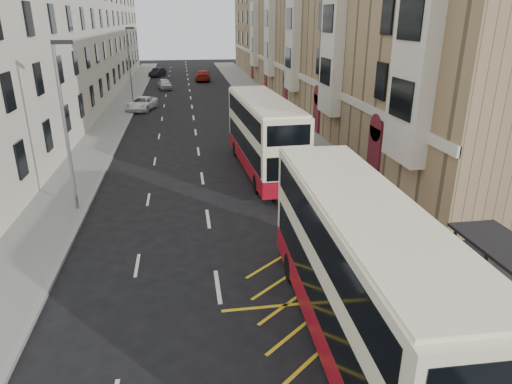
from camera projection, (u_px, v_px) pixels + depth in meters
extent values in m
plane|color=black|center=(229.00, 365.00, 12.72)|extent=(200.00, 200.00, 0.00)
cube|color=slate|center=(283.00, 123.00, 41.53)|extent=(4.00, 120.00, 0.15)
cube|color=slate|center=(107.00, 129.00, 39.28)|extent=(3.00, 120.00, 0.15)
cube|color=gray|center=(261.00, 124.00, 41.24)|extent=(0.25, 120.00, 0.15)
cube|color=gray|center=(125.00, 128.00, 39.49)|extent=(0.25, 120.00, 0.15)
cube|color=#997E59|center=(315.00, 32.00, 54.19)|extent=(10.00, 79.00, 15.00)
cube|color=beige|center=(273.00, 63.00, 54.71)|extent=(0.18, 79.00, 0.50)
cube|color=beige|center=(415.00, 54.00, 20.67)|extent=(0.80, 3.20, 10.00)
cube|color=beige|center=(333.00, 42.00, 31.74)|extent=(0.80, 3.20, 10.00)
cube|color=beige|center=(293.00, 35.00, 42.81)|extent=(0.80, 3.20, 10.00)
cube|color=beige|center=(270.00, 32.00, 53.88)|extent=(0.80, 3.20, 10.00)
cube|color=beige|center=(254.00, 29.00, 64.95)|extent=(0.80, 3.20, 10.00)
cube|color=maroon|center=(374.00, 153.00, 26.47)|extent=(0.20, 1.60, 3.00)
cube|color=maroon|center=(317.00, 113.00, 37.54)|extent=(0.20, 1.60, 3.00)
cube|color=maroon|center=(286.00, 91.00, 48.61)|extent=(0.20, 1.60, 3.00)
cube|color=maroon|center=(266.00, 78.00, 59.68)|extent=(0.20, 1.60, 3.00)
cube|color=maroon|center=(252.00, 68.00, 70.75)|extent=(0.20, 1.60, 3.00)
cube|color=silver|center=(65.00, 42.00, 50.40)|extent=(9.00, 79.00, 13.00)
cube|color=black|center=(450.00, 264.00, 15.05)|extent=(0.08, 0.08, 2.60)
cube|color=black|center=(485.00, 261.00, 15.24)|extent=(0.08, 0.08, 2.60)
cube|color=black|center=(495.00, 306.00, 14.29)|extent=(0.35, 1.60, 0.06)
cylinder|color=#B01B1C|center=(402.00, 278.00, 15.70)|extent=(0.06, 0.06, 1.00)
cylinder|color=#B01B1C|center=(366.00, 237.00, 18.70)|extent=(0.06, 0.06, 1.00)
cylinder|color=#B01B1C|center=(340.00, 206.00, 21.70)|extent=(0.06, 0.06, 1.00)
cube|color=#B01B1C|center=(367.00, 226.00, 18.53)|extent=(0.05, 6.50, 0.06)
cube|color=#B01B1C|center=(366.00, 236.00, 18.68)|extent=(0.05, 6.50, 0.06)
cylinder|color=gray|center=(66.00, 129.00, 21.37)|extent=(0.16, 0.16, 8.00)
cube|color=black|center=(62.00, 42.00, 20.04)|extent=(0.90, 0.18, 0.18)
cylinder|color=gray|center=(130.00, 66.00, 49.05)|extent=(0.16, 0.16, 8.00)
cube|color=black|center=(130.00, 28.00, 47.71)|extent=(0.90, 0.18, 0.18)
cube|color=#FDF4C6|center=(359.00, 271.00, 12.79)|extent=(2.85, 11.42, 4.08)
cube|color=maroon|center=(355.00, 318.00, 13.35)|extent=(2.89, 11.45, 0.93)
cube|color=black|center=(358.00, 286.00, 12.97)|extent=(2.87, 10.51, 1.14)
cube|color=black|center=(363.00, 230.00, 12.34)|extent=(2.87, 10.51, 1.03)
cube|color=#FDF4C6|center=(366.00, 203.00, 12.05)|extent=(2.74, 10.96, 0.12)
cube|color=black|center=(310.00, 208.00, 18.19)|extent=(2.20, 0.14, 1.34)
cube|color=black|center=(312.00, 157.00, 17.43)|extent=(1.81, 0.13, 0.46)
cylinder|color=black|center=(291.00, 267.00, 16.69)|extent=(0.31, 1.04, 1.03)
cylinder|color=black|center=(352.00, 263.00, 16.97)|extent=(0.31, 1.04, 1.03)
cube|color=#FDF4C6|center=(264.00, 134.00, 27.93)|extent=(3.09, 11.47, 4.08)
cube|color=maroon|center=(263.00, 158.00, 28.49)|extent=(3.12, 11.50, 0.93)
cube|color=black|center=(264.00, 142.00, 28.11)|extent=(3.09, 10.56, 1.14)
cube|color=black|center=(264.00, 113.00, 27.48)|extent=(3.09, 10.56, 1.03)
cube|color=#FDF4C6|center=(264.00, 100.00, 27.19)|extent=(2.97, 11.01, 0.12)
cube|color=black|center=(247.00, 122.00, 33.27)|extent=(2.20, 0.18, 1.34)
cube|color=black|center=(247.00, 92.00, 32.51)|extent=(1.81, 0.16, 0.46)
cube|color=black|center=(288.00, 169.00, 22.91)|extent=(2.20, 0.18, 1.24)
cylinder|color=black|center=(236.00, 149.00, 31.72)|extent=(0.34, 1.05, 1.03)
cylinder|color=black|center=(269.00, 147.00, 32.15)|extent=(0.34, 1.05, 1.03)
cylinder|color=black|center=(257.00, 184.00, 25.06)|extent=(0.34, 1.05, 1.03)
cylinder|color=black|center=(298.00, 181.00, 25.50)|extent=(0.34, 1.05, 1.03)
imported|color=black|center=(452.00, 307.00, 13.47)|extent=(0.78, 0.66, 1.80)
imported|color=black|center=(452.00, 265.00, 15.64)|extent=(1.17, 0.62, 1.91)
imported|color=white|center=(142.00, 104.00, 47.51)|extent=(3.49, 5.30, 1.35)
imported|color=#B8BBC0|center=(165.00, 84.00, 61.46)|extent=(2.18, 4.21, 1.37)
imported|color=black|center=(158.00, 72.00, 74.63)|extent=(2.82, 4.37, 1.36)
imported|color=maroon|center=(203.00, 75.00, 69.68)|extent=(2.51, 5.62, 1.60)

